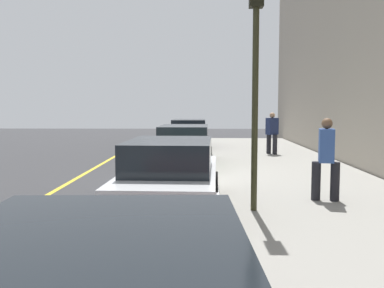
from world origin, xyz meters
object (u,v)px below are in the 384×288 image
object	(u,v)px
pedestrian_navy_coat	(272,132)
traffic_light_pole	(256,50)
parked_car_navy	(189,135)
pedestrian_blue_coat	(326,157)
parked_car_white	(171,177)
parked_car_green	(184,147)

from	to	relation	value
pedestrian_navy_coat	traffic_light_pole	xyz separation A→B (m)	(-9.97, 1.92, 2.14)
pedestrian_navy_coat	traffic_light_pole	size ratio (longest dim) A/B	0.38
parked_car_navy	pedestrian_navy_coat	world-z (taller)	pedestrian_navy_coat
parked_car_navy	pedestrian_navy_coat	distance (m)	4.80
pedestrian_navy_coat	parked_car_navy	bearing A→B (deg)	48.92
pedestrian_blue_coat	traffic_light_pole	distance (m)	2.83
parked_car_white	parked_car_navy	distance (m)	12.86
parked_car_green	traffic_light_pole	size ratio (longest dim) A/B	1.04
parked_car_navy	traffic_light_pole	distance (m)	13.45
parked_car_white	pedestrian_blue_coat	xyz separation A→B (m)	(0.65, -3.28, 0.34)
parked_car_navy	pedestrian_navy_coat	bearing A→B (deg)	-131.08
parked_car_navy	parked_car_white	bearing A→B (deg)	-179.78
parked_car_navy	pedestrian_blue_coat	distance (m)	12.66
parked_car_green	pedestrian_blue_coat	size ratio (longest dim) A/B	2.68
parked_car_navy	parked_car_green	bearing A→B (deg)	-179.59
parked_car_white	parked_car_navy	xyz separation A→B (m)	(12.86, 0.05, -0.00)
traffic_light_pole	parked_car_white	bearing A→B (deg)	81.28
parked_car_green	pedestrian_blue_coat	bearing A→B (deg)	-149.86
parked_car_white	pedestrian_navy_coat	bearing A→B (deg)	-20.12
parked_car_green	parked_car_navy	distance (m)	6.57
traffic_light_pole	pedestrian_blue_coat	bearing A→B (deg)	-61.11
pedestrian_navy_coat	traffic_light_pole	bearing A→B (deg)	169.09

